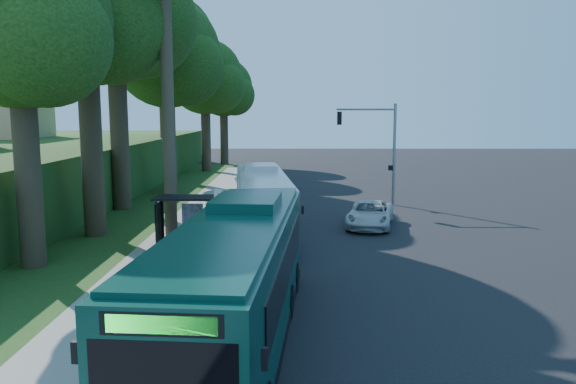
{
  "coord_description": "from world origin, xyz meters",
  "views": [
    {
      "loc": [
        -2.27,
        -28.62,
        6.45
      ],
      "look_at": [
        -2.45,
        1.0,
        2.19
      ],
      "focal_mm": 35.0,
      "sensor_mm": 36.0,
      "label": 1
    }
  ],
  "objects_px": {
    "bus_shelter": "(185,212)",
    "pickup": "(370,214)",
    "white_bus": "(262,202)",
    "teal_bus": "(236,279)"
  },
  "relations": [
    {
      "from": "bus_shelter",
      "to": "pickup",
      "type": "bearing_deg",
      "value": 29.65
    },
    {
      "from": "teal_bus",
      "to": "white_bus",
      "type": "bearing_deg",
      "value": 94.38
    },
    {
      "from": "teal_bus",
      "to": "pickup",
      "type": "height_order",
      "value": "teal_bus"
    },
    {
      "from": "white_bus",
      "to": "teal_bus",
      "type": "bearing_deg",
      "value": -95.68
    },
    {
      "from": "pickup",
      "to": "bus_shelter",
      "type": "bearing_deg",
      "value": -137.71
    },
    {
      "from": "teal_bus",
      "to": "pickup",
      "type": "distance_m",
      "value": 17.37
    },
    {
      "from": "white_bus",
      "to": "pickup",
      "type": "relative_size",
      "value": 2.35
    },
    {
      "from": "bus_shelter",
      "to": "pickup",
      "type": "distance_m",
      "value": 10.89
    },
    {
      "from": "white_bus",
      "to": "teal_bus",
      "type": "relative_size",
      "value": 0.92
    },
    {
      "from": "teal_bus",
      "to": "pickup",
      "type": "bearing_deg",
      "value": 74.19
    }
  ]
}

